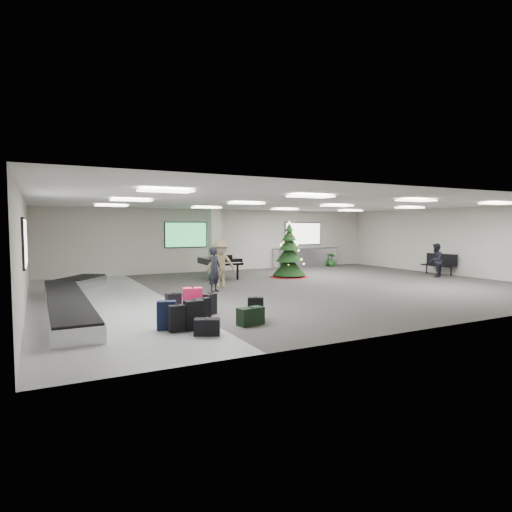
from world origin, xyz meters
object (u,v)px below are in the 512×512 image
service_counter (306,257)px  traveler_a (215,270)px  traveler_b (221,264)px  traveler_bench (436,260)px  bench (440,263)px  grand_piano (220,261)px  christmas_tree (289,258)px  potted_plant_right (332,260)px  potted_plant_left (284,260)px  pink_suitcase (193,302)px  baggage_carousel (70,298)px

service_counter → traveler_a: traveler_a is taller
traveler_b → traveler_bench: size_ratio=1.16×
bench → traveler_b: bearing=167.4°
service_counter → grand_piano: size_ratio=2.07×
christmas_tree → traveler_bench: 6.70m
potted_plant_right → potted_plant_left: bearing=177.2°
grand_piano → potted_plant_left: size_ratio=2.17×
christmas_tree → pink_suitcase: bearing=-137.2°
potted_plant_right → bench: bearing=-69.8°
bench → traveler_a: traveler_a is taller
service_counter → christmas_tree: bearing=-132.5°
bench → potted_plant_left: 7.89m
traveler_a → traveler_b: size_ratio=0.89×
baggage_carousel → potted_plant_right: (14.34, 6.27, 0.17)m
grand_piano → potted_plant_left: 5.51m
potted_plant_right → traveler_b: bearing=-151.5°
traveler_bench → traveler_a: bearing=-33.9°
service_counter → bench: bearing=-59.8°
bench → potted_plant_right: bearing=102.0°
pink_suitcase → bench: bearing=29.0°
traveler_b → potted_plant_left: bearing=63.4°
christmas_tree → traveler_bench: christmas_tree is taller
traveler_a → potted_plant_left: bearing=2.0°
potted_plant_left → bench: bearing=-48.2°
traveler_a → christmas_tree: bearing=-12.0°
traveler_a → potted_plant_left: size_ratio=1.76×
baggage_carousel → christmas_tree: 9.92m
potted_plant_left → service_counter: bearing=10.6°
traveler_b → traveler_bench: (9.98, -1.50, -0.12)m
traveler_bench → traveler_b: bearing=-39.8°
baggage_carousel → traveler_bench: 15.37m
baggage_carousel → traveler_bench: traveler_bench is taller
christmas_tree → traveler_a: (-4.70, -2.62, -0.09)m
baggage_carousel → grand_piano: grand_piano is taller
traveler_a → service_counter: bearing=-3.1°
baggage_carousel → bench: (16.45, 0.54, 0.35)m
bench → traveler_a: (-11.71, -0.15, 0.23)m
baggage_carousel → potted_plant_right: 15.65m
bench → potted_plant_right: bench is taller
service_counter → traveler_bench: traveler_bench is taller
christmas_tree → potted_plant_right: christmas_tree is taller
pink_suitcase → traveler_bench: (12.68, 3.14, 0.39)m
pink_suitcase → grand_piano: (3.67, 7.07, 0.40)m
traveler_a → traveler_bench: (10.63, -0.49, -0.02)m
grand_piano → bench: grand_piano is taller
christmas_tree → potted_plant_left: size_ratio=2.87×
service_counter → traveler_a: bearing=-141.9°
christmas_tree → traveler_a: bearing=-150.8°
bench → baggage_carousel: bearing=173.7°
pink_suitcase → grand_piano: grand_piano is taller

